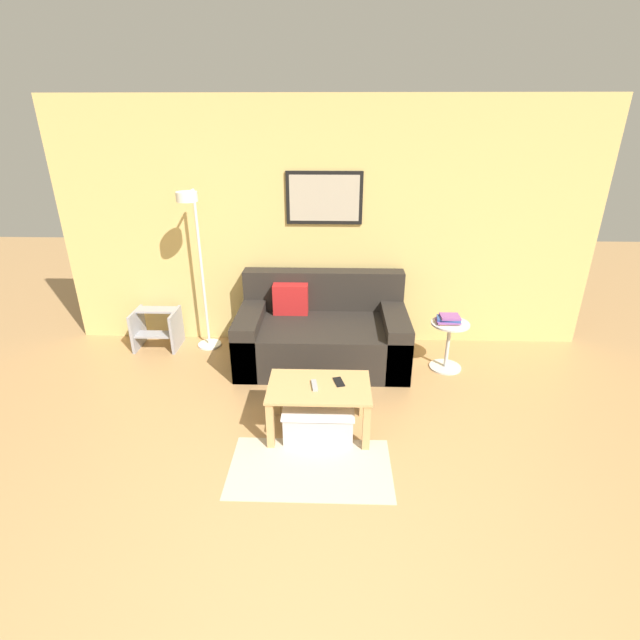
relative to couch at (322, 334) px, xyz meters
name	(u,v)px	position (x,y,z in m)	size (l,w,h in m)	color
ground_plane	(311,634)	(0.02, -2.84, -0.29)	(16.00, 16.00, 0.00)	tan
wall_back	(326,227)	(0.02, 0.51, 0.99)	(5.60, 0.09, 2.55)	#D6B76B
area_rug	(310,468)	(-0.04, -1.67, -0.29)	(1.18, 0.66, 0.01)	#C1B299
couch	(322,334)	(0.00, 0.00, 0.00)	(1.69, 0.98, 0.86)	#28231E
coffee_table	(319,395)	(0.01, -1.21, 0.03)	(0.80, 0.51, 0.42)	tan
storage_bin	(319,417)	(0.01, -1.21, -0.16)	(0.56, 0.46, 0.26)	#B2B2B7
floor_lamp	(195,247)	(-1.26, 0.14, 0.86)	(0.25, 0.45, 1.71)	white
side_table	(448,341)	(1.26, -0.15, 0.01)	(0.37, 0.37, 0.50)	silver
book_stack	(449,319)	(1.24, -0.14, 0.24)	(0.24, 0.18, 0.07)	#D18438
remote_control	(314,385)	(-0.03, -1.22, 0.13)	(0.04, 0.15, 0.02)	#99999E
cell_phone	(339,382)	(0.16, -1.15, 0.13)	(0.07, 0.14, 0.01)	black
step_stool	(157,328)	(-1.81, 0.22, -0.06)	(0.46, 0.38, 0.42)	#99999E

